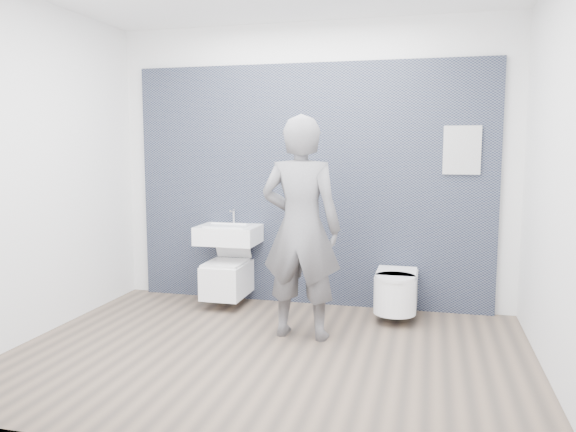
% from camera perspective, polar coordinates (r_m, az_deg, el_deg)
% --- Properties ---
extents(ground, '(4.00, 4.00, 0.00)m').
position_cam_1_polar(ground, '(4.48, -1.95, -13.75)').
color(ground, brown).
rests_on(ground, ground).
extents(room_shell, '(4.00, 4.00, 4.00)m').
position_cam_1_polar(room_shell, '(4.19, -2.05, 9.10)').
color(room_shell, silver).
rests_on(room_shell, ground).
extents(tile_wall, '(3.60, 0.06, 2.40)m').
position_cam_1_polar(tile_wall, '(5.83, 2.13, -8.76)').
color(tile_wall, black).
rests_on(tile_wall, ground).
extents(washbasin, '(0.60, 0.45, 0.45)m').
position_cam_1_polar(washbasin, '(5.65, -6.07, -1.84)').
color(washbasin, white).
rests_on(washbasin, ground).
extents(toilet_square, '(0.39, 0.56, 0.73)m').
position_cam_1_polar(toilet_square, '(5.68, -6.20, -6.17)').
color(toilet_square, white).
rests_on(toilet_square, ground).
extents(toilet_rounded, '(0.38, 0.65, 0.35)m').
position_cam_1_polar(toilet_rounded, '(5.30, 10.89, -7.50)').
color(toilet_rounded, white).
rests_on(toilet_rounded, ground).
extents(info_placard, '(0.34, 0.03, 0.45)m').
position_cam_1_polar(info_placard, '(5.67, 16.67, -9.51)').
color(info_placard, white).
rests_on(info_placard, ground).
extents(visitor, '(0.69, 0.47, 1.85)m').
position_cam_1_polar(visitor, '(4.63, 1.32, -1.24)').
color(visitor, '#5F5F63').
rests_on(visitor, ground).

